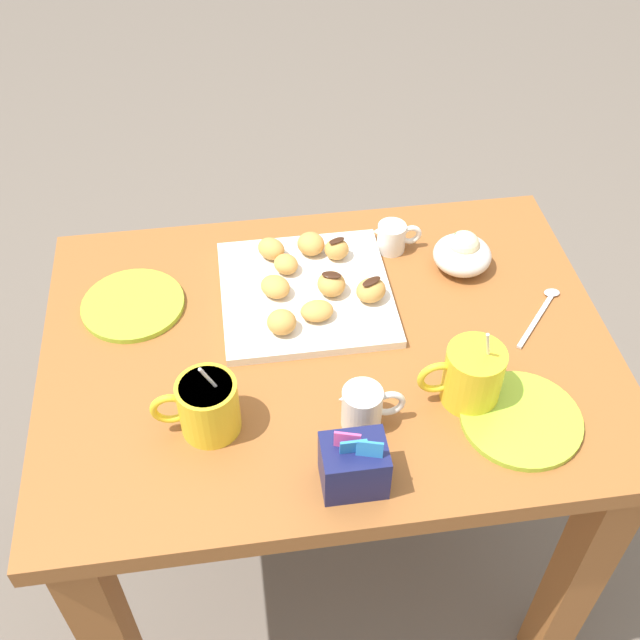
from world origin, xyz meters
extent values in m
plane|color=#665B51|center=(0.00, 0.00, 0.00)|extent=(8.00, 8.00, 0.00)
cube|color=#935628|center=(0.00, 0.00, 0.69)|extent=(0.94, 0.69, 0.04)
cube|color=#935628|center=(-0.41, -0.28, 0.34)|extent=(0.07, 0.07, 0.67)
cube|color=#935628|center=(0.41, -0.28, 0.34)|extent=(0.07, 0.07, 0.67)
cube|color=#935628|center=(-0.41, 0.28, 0.34)|extent=(0.07, 0.07, 0.67)
cube|color=silver|center=(0.02, -0.12, 0.72)|extent=(0.29, 0.29, 0.02)
cylinder|color=yellow|center=(-0.20, 0.14, 0.76)|extent=(0.09, 0.09, 0.10)
torus|color=yellow|center=(-0.14, 0.14, 0.77)|extent=(0.06, 0.01, 0.06)
cylinder|color=#331E11|center=(-0.20, 0.14, 0.80)|extent=(0.08, 0.08, 0.01)
cylinder|color=silver|center=(-0.22, 0.14, 0.80)|extent=(0.04, 0.03, 0.13)
cylinder|color=yellow|center=(0.20, 0.14, 0.76)|extent=(0.09, 0.09, 0.09)
torus|color=yellow|center=(0.25, 0.14, 0.76)|extent=(0.06, 0.01, 0.06)
cylinder|color=#331E11|center=(0.20, 0.14, 0.80)|extent=(0.08, 0.08, 0.01)
cylinder|color=silver|center=(0.18, 0.14, 0.79)|extent=(0.05, 0.03, 0.12)
cylinder|color=silver|center=(-0.02, 0.17, 0.75)|extent=(0.06, 0.06, 0.07)
cone|color=silver|center=(0.00, 0.17, 0.77)|extent=(0.02, 0.02, 0.02)
torus|color=silver|center=(-0.06, 0.17, 0.75)|extent=(0.05, 0.01, 0.05)
cylinder|color=white|center=(-0.02, 0.17, 0.78)|extent=(0.05, 0.05, 0.01)
cube|color=#191E51|center=(0.01, 0.27, 0.75)|extent=(0.09, 0.07, 0.08)
cube|color=#EA4C93|center=(0.01, 0.26, 0.80)|extent=(0.04, 0.02, 0.03)
cube|color=#2D84D1|center=(-0.01, 0.28, 0.80)|extent=(0.04, 0.02, 0.03)
cube|color=#2D84D1|center=(0.01, 0.27, 0.80)|extent=(0.04, 0.01, 0.03)
ellipsoid|color=silver|center=(-0.27, -0.15, 0.74)|extent=(0.10, 0.10, 0.06)
sphere|color=#F4E5B2|center=(-0.27, -0.15, 0.76)|extent=(0.06, 0.06, 0.06)
ellipsoid|color=green|center=(-0.25, -0.15, 0.78)|extent=(0.02, 0.03, 0.01)
cylinder|color=silver|center=(-0.15, -0.22, 0.74)|extent=(0.05, 0.05, 0.05)
cone|color=silver|center=(-0.13, -0.22, 0.76)|extent=(0.02, 0.02, 0.02)
torus|color=silver|center=(-0.19, -0.22, 0.74)|extent=(0.04, 0.01, 0.04)
cylinder|color=#381E11|center=(-0.15, -0.22, 0.76)|extent=(0.04, 0.04, 0.01)
cylinder|color=#9EC633|center=(0.32, -0.13, 0.72)|extent=(0.18, 0.18, 0.01)
cylinder|color=#9EC633|center=(-0.26, 0.20, 0.72)|extent=(0.18, 0.18, 0.01)
cube|color=silver|center=(-0.36, 0.00, 0.71)|extent=(0.10, 0.12, 0.00)
ellipsoid|color=silver|center=(-0.40, -0.06, 0.71)|extent=(0.03, 0.02, 0.01)
ellipsoid|color=#D19347|center=(0.07, -0.21, 0.75)|extent=(0.07, 0.07, 0.04)
ellipsoid|color=#D19347|center=(0.07, -0.02, 0.75)|extent=(0.07, 0.07, 0.04)
ellipsoid|color=#D19347|center=(0.05, -0.17, 0.74)|extent=(0.06, 0.06, 0.03)
ellipsoid|color=#D19347|center=(0.07, -0.11, 0.74)|extent=(0.07, 0.07, 0.03)
ellipsoid|color=#D19347|center=(-0.02, -0.10, 0.75)|extent=(0.05, 0.05, 0.04)
ellipsoid|color=#381E11|center=(-0.02, -0.10, 0.77)|extent=(0.04, 0.03, 0.00)
ellipsoid|color=#D19347|center=(-0.04, -0.19, 0.75)|extent=(0.05, 0.04, 0.04)
ellipsoid|color=#381E11|center=(-0.04, -0.19, 0.77)|extent=(0.03, 0.02, 0.00)
ellipsoid|color=#D19347|center=(0.01, -0.05, 0.74)|extent=(0.06, 0.05, 0.03)
ellipsoid|color=#D19347|center=(-0.08, -0.08, 0.75)|extent=(0.07, 0.07, 0.04)
ellipsoid|color=#381E11|center=(-0.08, -0.08, 0.77)|extent=(0.04, 0.03, 0.00)
ellipsoid|color=#D19347|center=(0.00, -0.21, 0.75)|extent=(0.07, 0.07, 0.04)
camera|label=1|loc=(0.14, 0.86, 1.65)|focal=43.59mm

